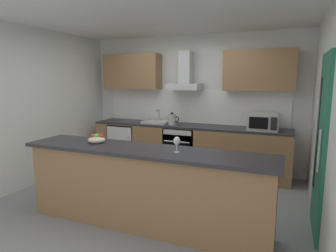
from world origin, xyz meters
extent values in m
cube|color=gray|center=(0.00, 0.00, -0.01)|extent=(5.28, 4.56, 0.02)
cube|color=white|center=(0.00, 0.00, 2.61)|extent=(5.28, 4.56, 0.02)
cube|color=silver|center=(0.00, 1.84, 1.30)|extent=(5.28, 0.12, 2.60)
cube|color=silver|center=(-2.20, 0.00, 1.30)|extent=(0.12, 4.56, 2.60)
cube|color=silver|center=(2.20, 0.00, 1.30)|extent=(0.12, 4.56, 2.60)
cube|color=white|center=(0.00, 1.77, 1.23)|extent=(3.64, 0.02, 0.66)
cube|color=olive|center=(0.00, 1.46, 0.43)|extent=(3.77, 0.60, 0.86)
cube|color=#28282D|center=(0.00, 1.46, 0.88)|extent=(3.77, 0.60, 0.04)
cube|color=olive|center=(0.23, -0.76, 0.46)|extent=(2.97, 0.52, 0.92)
cube|color=#28282D|center=(0.23, -0.76, 0.94)|extent=(3.07, 0.64, 0.04)
cube|color=olive|center=(-1.26, 1.61, 1.91)|extent=(1.21, 0.32, 0.70)
cube|color=olive|center=(1.26, 1.61, 1.91)|extent=(1.21, 0.32, 0.70)
cube|color=#1E664C|center=(2.12, -0.12, 1.02)|extent=(0.04, 0.85, 2.05)
cube|color=black|center=(2.10, 0.11, 1.13)|extent=(0.01, 0.11, 1.31)
cylinder|color=#B7BABC|center=(2.08, -0.40, 1.02)|extent=(0.03, 0.03, 0.45)
cube|color=slate|center=(-0.08, 1.44, 0.46)|extent=(0.60, 0.56, 0.80)
cube|color=black|center=(-0.08, 1.15, 0.40)|extent=(0.50, 0.02, 0.48)
cube|color=#B7BABC|center=(-0.08, 1.15, 0.80)|extent=(0.54, 0.02, 0.09)
cylinder|color=#B7BABC|center=(-0.08, 1.12, 0.64)|extent=(0.49, 0.02, 0.02)
cube|color=white|center=(-1.32, 1.44, 0.42)|extent=(0.58, 0.56, 0.85)
cube|color=silver|center=(-1.32, 1.15, 0.43)|extent=(0.55, 0.02, 0.80)
cylinder|color=#B7BABC|center=(-1.10, 1.13, 0.47)|extent=(0.02, 0.02, 0.38)
cube|color=#B7BABC|center=(1.38, 1.41, 1.05)|extent=(0.50, 0.36, 0.30)
cube|color=black|center=(1.32, 1.22, 1.05)|extent=(0.30, 0.02, 0.19)
cube|color=black|center=(1.56, 1.22, 1.05)|extent=(0.10, 0.01, 0.21)
cube|color=silver|center=(-0.64, 1.44, 0.92)|extent=(0.50, 0.40, 0.04)
cylinder|color=#B7BABC|center=(-0.64, 1.57, 1.03)|extent=(0.03, 0.03, 0.26)
cylinder|color=#B7BABC|center=(-0.64, 1.49, 1.15)|extent=(0.03, 0.16, 0.03)
cylinder|color=#B7BABC|center=(-0.29, 1.40, 1.00)|extent=(0.15, 0.15, 0.20)
sphere|color=black|center=(-0.29, 1.40, 1.11)|extent=(0.06, 0.06, 0.06)
cone|color=#B7BABC|center=(-0.39, 1.40, 1.04)|extent=(0.09, 0.04, 0.07)
torus|color=black|center=(-0.20, 1.40, 1.01)|extent=(0.11, 0.02, 0.11)
cube|color=#B7BABC|center=(-0.08, 1.54, 1.62)|extent=(0.62, 0.45, 0.12)
cube|color=#B7BABC|center=(-0.08, 1.59, 1.98)|extent=(0.22, 0.22, 0.60)
cylinder|color=silver|center=(0.64, -0.78, 0.96)|extent=(0.07, 0.07, 0.01)
cylinder|color=silver|center=(0.64, -0.78, 1.01)|extent=(0.01, 0.01, 0.09)
ellipsoid|color=silver|center=(0.64, -0.78, 1.09)|extent=(0.08, 0.08, 0.10)
ellipsoid|color=beige|center=(-0.49, -0.70, 0.99)|extent=(0.22, 0.22, 0.09)
sphere|color=red|center=(-0.53, -0.72, 1.04)|extent=(0.06, 0.06, 0.06)
sphere|color=red|center=(-0.44, -0.67, 1.04)|extent=(0.06, 0.06, 0.06)
sphere|color=#66B233|center=(-0.49, -0.70, 1.04)|extent=(0.07, 0.07, 0.07)
camera|label=1|loc=(1.76, -3.71, 1.76)|focal=31.08mm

